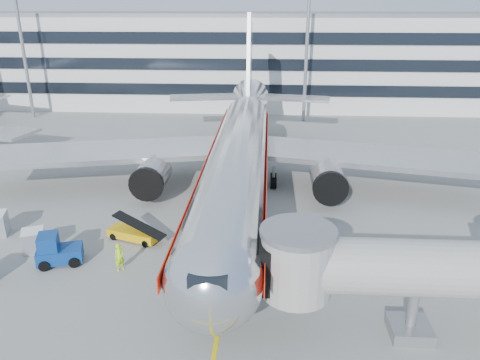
# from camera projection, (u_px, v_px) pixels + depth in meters

# --- Properties ---
(ground) EXTENTS (180.00, 180.00, 0.00)m
(ground) POSITION_uv_depth(u_px,v_px,m) (230.00, 255.00, 33.73)
(ground) COLOR gray
(ground) RESTS_ON ground
(lead_in_line) EXTENTS (0.25, 70.00, 0.01)m
(lead_in_line) POSITION_uv_depth(u_px,v_px,m) (239.00, 201.00, 43.07)
(lead_in_line) COLOR yellow
(lead_in_line) RESTS_ON ground
(main_jet) EXTENTS (50.95, 48.70, 16.06)m
(main_jet) POSITION_uv_depth(u_px,v_px,m) (240.00, 151.00, 43.18)
(main_jet) COLOR silver
(main_jet) RESTS_ON ground
(jet_bridge) EXTENTS (17.80, 4.50, 7.00)m
(jet_bridge) POSITION_uv_depth(u_px,v_px,m) (451.00, 274.00, 24.20)
(jet_bridge) COLOR silver
(jet_bridge) RESTS_ON ground
(terminal) EXTENTS (150.00, 24.25, 15.60)m
(terminal) POSITION_uv_depth(u_px,v_px,m) (255.00, 58.00, 85.08)
(terminal) COLOR silver
(terminal) RESTS_ON ground
(light_mast_west) EXTENTS (2.40, 1.20, 25.45)m
(light_mast_west) POSITION_uv_depth(u_px,v_px,m) (18.00, 19.00, 69.68)
(light_mast_west) COLOR gray
(light_mast_west) RESTS_ON ground
(light_mast_centre) EXTENTS (2.40, 1.20, 25.45)m
(light_mast_centre) POSITION_uv_depth(u_px,v_px,m) (308.00, 19.00, 67.24)
(light_mast_centre) COLOR gray
(light_mast_centre) RESTS_ON ground
(belt_loader) EXTENTS (4.29, 2.71, 2.01)m
(belt_loader) POSITION_uv_depth(u_px,v_px,m) (134.00, 233.00, 35.78)
(belt_loader) COLOR #DEA609
(belt_loader) RESTS_ON ground
(baggage_tug) EXTENTS (3.38, 2.65, 2.25)m
(baggage_tug) POSITION_uv_depth(u_px,v_px,m) (56.00, 251.00, 32.36)
(baggage_tug) COLOR navy
(baggage_tug) RESTS_ON ground
(cargo_container_right) EXTENTS (2.00, 2.00, 1.62)m
(cargo_container_right) POSITION_uv_depth(u_px,v_px,m) (34.00, 240.00, 34.13)
(cargo_container_right) COLOR #B4B6BB
(cargo_container_right) RESTS_ON ground
(ramp_worker) EXTENTS (0.84, 0.84, 1.97)m
(ramp_worker) POSITION_uv_depth(u_px,v_px,m) (120.00, 257.00, 31.54)
(ramp_worker) COLOR #BCFF1A
(ramp_worker) RESTS_ON ground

